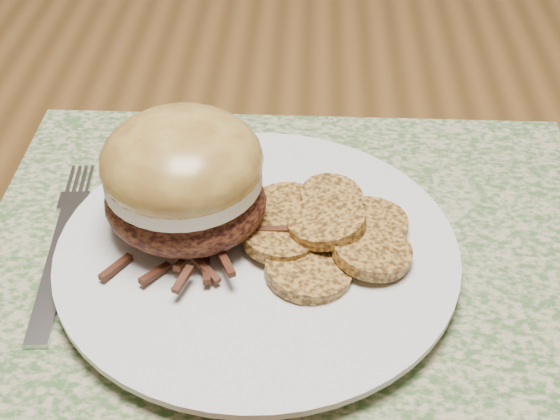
% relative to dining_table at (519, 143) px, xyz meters
% --- Properties ---
extents(dining_table, '(1.50, 0.90, 0.75)m').
position_rel_dining_table_xyz_m(dining_table, '(0.00, 0.00, 0.00)').
color(dining_table, brown).
rests_on(dining_table, ground).
extents(placemat, '(0.45, 0.33, 0.00)m').
position_rel_dining_table_xyz_m(placemat, '(-0.23, -0.25, 0.08)').
color(placemat, '#406232').
rests_on(placemat, dining_table).
extents(dinner_plate, '(0.26, 0.26, 0.02)m').
position_rel_dining_table_xyz_m(dinner_plate, '(-0.25, -0.28, 0.09)').
color(dinner_plate, silver).
rests_on(dinner_plate, placemat).
extents(pork_sandwich, '(0.15, 0.14, 0.09)m').
position_rel_dining_table_xyz_m(pork_sandwich, '(-0.30, -0.26, 0.14)').
color(pork_sandwich, black).
rests_on(pork_sandwich, dinner_plate).
extents(roasted_potatoes, '(0.13, 0.13, 0.03)m').
position_rel_dining_table_xyz_m(roasted_potatoes, '(-0.20, -0.27, 0.11)').
color(roasted_potatoes, '#A87731').
rests_on(roasted_potatoes, dinner_plate).
extents(fork, '(0.03, 0.19, 0.00)m').
position_rel_dining_table_xyz_m(fork, '(-0.39, -0.27, 0.09)').
color(fork, silver).
rests_on(fork, placemat).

